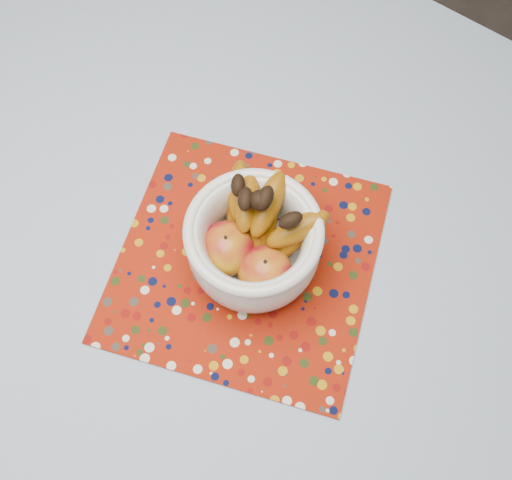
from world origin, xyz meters
TOP-DOWN VIEW (x-y plane):
  - table at (0.00, 0.00)m, footprint 1.20×1.20m
  - tablecloth at (0.00, 0.00)m, footprint 1.32×1.32m
  - placemat at (0.12, 0.03)m, footprint 0.48×0.48m
  - fruit_bowl at (0.12, 0.05)m, footprint 0.23×0.20m

SIDE VIEW (x-z plane):
  - table at x=0.00m, z-range 0.30..1.05m
  - tablecloth at x=0.00m, z-range 0.75..0.76m
  - placemat at x=0.12m, z-range 0.76..0.76m
  - fruit_bowl at x=0.12m, z-range 0.76..0.91m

